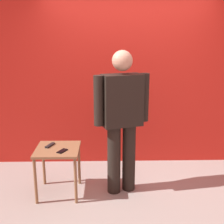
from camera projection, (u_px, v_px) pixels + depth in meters
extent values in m
plane|color=#9E9991|center=(135.00, 207.00, 3.44)|extent=(12.00, 12.00, 0.00)
cube|color=red|center=(128.00, 58.00, 4.34)|extent=(4.43, 0.12, 3.28)
cylinder|color=black|center=(114.00, 160.00, 3.67)|extent=(0.21, 0.21, 0.89)
cylinder|color=black|center=(129.00, 157.00, 3.74)|extent=(0.21, 0.21, 0.89)
cube|color=black|center=(122.00, 100.00, 3.51)|extent=(0.53, 0.38, 0.63)
cube|color=red|center=(118.00, 96.00, 3.62)|extent=(0.13, 0.05, 0.53)
cube|color=silver|center=(118.00, 97.00, 3.63)|extent=(0.05, 0.02, 0.48)
cylinder|color=black|center=(99.00, 101.00, 3.41)|extent=(0.15, 0.15, 0.60)
cylinder|color=black|center=(144.00, 97.00, 3.60)|extent=(0.15, 0.15, 0.60)
sphere|color=tan|center=(122.00, 61.00, 3.39)|extent=(0.25, 0.25, 0.25)
cube|color=olive|center=(58.00, 149.00, 3.60)|extent=(0.54, 0.54, 0.03)
cylinder|color=olive|center=(35.00, 181.00, 3.44)|extent=(0.04, 0.04, 0.58)
cylinder|color=olive|center=(76.00, 181.00, 3.45)|extent=(0.04, 0.04, 0.58)
cylinder|color=olive|center=(44.00, 164.00, 3.90)|extent=(0.04, 0.04, 0.58)
cylinder|color=olive|center=(79.00, 164.00, 3.91)|extent=(0.04, 0.04, 0.58)
cube|color=black|center=(62.00, 151.00, 3.50)|extent=(0.13, 0.16, 0.01)
cube|color=black|center=(50.00, 145.00, 3.67)|extent=(0.10, 0.17, 0.02)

